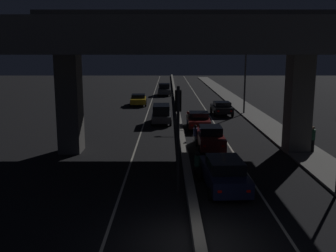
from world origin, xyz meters
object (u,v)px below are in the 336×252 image
Objects in this scene: car_dark_red_third at (198,120)px; motorcycle_white_filtering_mid at (195,136)px; car_dark_blue_lead at (223,173)px; motorcycle_blue_filtering_far at (187,120)px; street_lamp at (241,68)px; car_taxi_yellow_second_oncoming at (137,100)px; car_grey_third_oncoming at (163,89)px; car_dark_red_second at (209,137)px; car_black_fourth at (221,108)px; motorcycle_black_filtering_near at (196,167)px; traffic_light_left_of_median at (177,122)px; car_grey_lead_oncoming at (160,114)px; pedestrian_on_sidewalk at (311,139)px.

car_dark_red_third is 6.32m from motorcycle_white_filtering_mid.
car_dark_blue_lead is 16.13m from motorcycle_blue_filtering_far.
car_dark_blue_lead is 15.60m from car_dark_red_third.
motorcycle_blue_filtering_far is at bearing -129.10° from street_lamp.
car_taxi_yellow_second_oncoming is 11.99m from car_grey_third_oncoming.
car_dark_red_second is 2.72× the size of motorcycle_blue_filtering_far.
motorcycle_black_filtering_near reaches higher than car_black_fourth.
car_grey_lead_oncoming is (-1.08, 18.76, -2.55)m from traffic_light_left_of_median.
street_lamp reaches higher than car_grey_third_oncoming.
street_lamp is at bearing 24.79° from car_grey_third_oncoming.
street_lamp is 1.76× the size of car_dark_red_second.
traffic_light_left_of_median is 0.61× the size of street_lamp.
street_lamp is 4.56× the size of motorcycle_black_filtering_near.
car_taxi_yellow_second_oncoming is at bearing 5.99° from motorcycle_black_filtering_near.
car_dark_red_second reaches higher than motorcycle_blue_filtering_far.
street_lamp is 10.60m from motorcycle_blue_filtering_far.
motorcycle_white_filtering_mid is at bearing 1.82° from car_dark_blue_lead.
car_dark_red_second is 7.39m from car_dark_red_third.
car_taxi_yellow_second_oncoming is at bearing 148.63° from street_lamp.
pedestrian_on_sidewalk is at bearing 25.94° from car_taxi_yellow_second_oncoming.
car_grey_third_oncoming is (3.16, 11.57, 0.21)m from car_taxi_yellow_second_oncoming.
street_lamp reaches higher than car_dark_red_second.
motorcycle_blue_filtering_far is at bearing 85.54° from traffic_light_left_of_median.
car_black_fourth is (3.01, 7.34, 0.03)m from car_dark_red_third.
car_dark_blue_lead is 2.53× the size of motorcycle_white_filtering_mid.
car_dark_red_third is at bearing 20.22° from car_taxi_yellow_second_oncoming.
pedestrian_on_sidewalk is (10.01, -35.58, 0.07)m from car_grey_third_oncoming.
car_black_fourth is at bearing 77.52° from traffic_light_left_of_median.
car_black_fourth is at bearing -10.16° from car_dark_blue_lead.
street_lamp is 1.98× the size of car_grey_lead_oncoming.
car_dark_blue_lead is 1.16× the size of car_taxi_yellow_second_oncoming.
car_dark_blue_lead is 18.30m from car_grey_lead_oncoming.
car_dark_red_third is at bearing 2.15° from car_dark_red_second.
car_black_fourth is (5.25, 23.71, -2.71)m from traffic_light_left_of_median.
car_grey_third_oncoming reaches higher than car_black_fourth.
car_grey_third_oncoming is at bearing 179.35° from car_grey_lead_oncoming.
car_dark_blue_lead is (-5.16, -23.62, -4.10)m from street_lamp.
car_dark_blue_lead is at bearing 10.07° from car_grey_lead_oncoming.
motorcycle_blue_filtering_far is (-0.92, 0.51, -0.13)m from car_dark_red_third.
motorcycle_white_filtering_mid is (2.54, -32.95, -0.32)m from car_grey_third_oncoming.
motorcycle_black_filtering_near is (-4.15, -21.28, -0.14)m from car_black_fourth.
car_dark_blue_lead is at bearing -148.97° from motorcycle_black_filtering_near.
car_black_fourth is (-2.18, -0.69, -4.14)m from street_lamp.
traffic_light_left_of_median is at bearing 4.76° from car_taxi_yellow_second_oncoming.
traffic_light_left_of_median is 1.09× the size of car_dark_red_third.
car_dark_red_third is at bearing 7.39° from car_grey_third_oncoming.
car_taxi_yellow_second_oncoming is 2.45× the size of pedestrian_on_sidewalk.
car_grey_lead_oncoming is 9.06m from motorcycle_white_filtering_mid.
car_dark_red_second is 1.18× the size of car_black_fourth.
motorcycle_white_filtering_mid is at bearing 4.83° from car_grey_third_oncoming.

